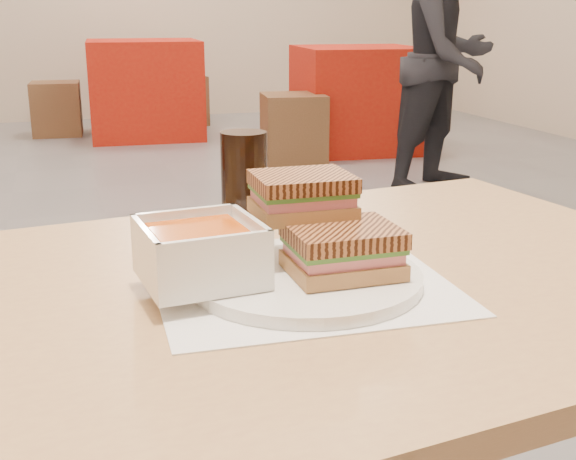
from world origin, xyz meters
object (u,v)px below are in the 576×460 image
object	(u,v)px
bg_chair_1r	(377,113)
cola_glass	(244,181)
bg_chair_2r	(183,100)
plate	(306,278)
bg_table_2	(145,89)
bg_chair_2l	(57,109)
patron_b	(451,58)
main_table	(239,380)
soup_bowl	(200,254)
bg_chair_1l	(293,128)
bg_table_1	(357,99)
panini_lower	(343,250)

from	to	relation	value
bg_chair_1r	cola_glass	bearing A→B (deg)	-116.40
bg_chair_1r	bg_chair_2r	xyz separation A→B (m)	(-1.37, 1.45, -0.00)
plate	cola_glass	distance (m)	0.25
bg_table_2	bg_chair_2l	size ratio (longest dim) A/B	2.13
plate	patron_b	size ratio (longest dim) A/B	0.17
main_table	soup_bowl	bearing A→B (deg)	-170.13
bg_chair_1l	patron_b	bearing A→B (deg)	-58.44
plate	bg_chair_2l	size ratio (longest dim) A/B	0.57
plate	bg_chair_2l	xyz separation A→B (m)	(-0.23, 6.06, -0.53)
soup_bowl	bg_chair_2r	distance (m)	6.46
bg_table_1	bg_chair_1r	size ratio (longest dim) A/B	2.09
plate	soup_bowl	bearing A→B (deg)	176.26
bg_chair_2r	bg_table_1	bearing A→B (deg)	-58.32
bg_chair_1l	bg_chair_2l	size ratio (longest dim) A/B	1.05
main_table	bg_chair_2l	bearing A→B (deg)	91.45
soup_bowl	bg_chair_1r	world-z (taller)	soup_bowl
soup_bowl	bg_chair_1l	size ratio (longest dim) A/B	0.28
panini_lower	bg_chair_1l	bearing A→B (deg)	72.70
bg_chair_1r	patron_b	world-z (taller)	patron_b
plate	cola_glass	bearing A→B (deg)	92.19
soup_bowl	bg_chair_1r	distance (m)	5.50
bg_chair_2l	patron_b	distance (m)	3.65
bg_chair_2r	bg_chair_1l	bearing A→B (deg)	-77.97
bg_chair_2l	patron_b	size ratio (longest dim) A/B	0.29
panini_lower	bg_table_1	size ratio (longest dim) A/B	0.12
main_table	bg_chair_1r	world-z (taller)	main_table
panini_lower	bg_chair_1l	world-z (taller)	panini_lower
bg_chair_1r	bg_chair_2r	size ratio (longest dim) A/B	1.01
bg_table_1	bg_chair_2l	xyz separation A→B (m)	(-2.24, 1.44, -0.16)
bg_table_1	bg_chair_1l	world-z (taller)	bg_table_1
soup_bowl	bg_table_2	distance (m)	5.80
cola_glass	bg_chair_2l	world-z (taller)	cola_glass
plate	bg_table_2	xyz separation A→B (m)	(0.51, 5.76, -0.35)
soup_bowl	cola_glass	bearing A→B (deg)	64.97
bg_table_1	soup_bowl	bearing A→B (deg)	-114.73
bg_table_1	bg_chair_1l	xyz separation A→B (m)	(-0.63, -0.34, -0.15)
bg_table_1	bg_chair_2l	distance (m)	2.66
panini_lower	bg_table_2	bearing A→B (deg)	85.32
main_table	bg_chair_2l	size ratio (longest dim) A/B	2.77
bg_chair_2l	bg_chair_2r	world-z (taller)	same
panini_lower	bg_chair_2l	xyz separation A→B (m)	(-0.27, 6.08, -0.56)
cola_glass	bg_table_1	distance (m)	4.84
bg_table_2	bg_chair_1l	world-z (taller)	bg_table_2
main_table	bg_table_2	xyz separation A→B (m)	(0.59, 5.74, -0.23)
cola_glass	patron_b	size ratio (longest dim) A/B	0.09
panini_lower	main_table	bearing A→B (deg)	164.32
bg_chair_1r	bg_chair_2l	distance (m)	2.79
bg_chair_1r	bg_chair_2r	distance (m)	2.00
bg_table_1	bg_chair_1r	distance (m)	0.45
patron_b	main_table	bearing A→B (deg)	-123.01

